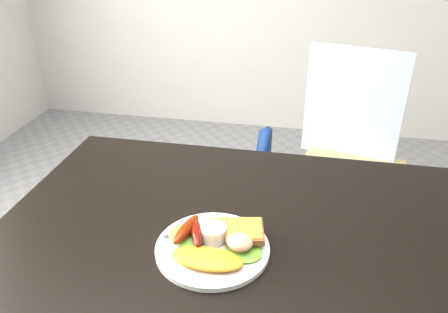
{
  "coord_description": "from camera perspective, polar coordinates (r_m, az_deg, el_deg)",
  "views": [
    {
      "loc": [
        0.04,
        -0.71,
        1.33
      ],
      "look_at": [
        -0.11,
        0.07,
        0.9
      ],
      "focal_mm": 35.0,
      "sensor_mm": 36.0,
      "label": 1
    }
  ],
  "objects": [
    {
      "name": "toast_a",
      "position": [
        0.92,
        0.85,
        -9.41
      ],
      "size": [
        0.07,
        0.07,
        0.01
      ],
      "primitive_type": "cube",
      "rotation": [
        0.0,
        0.0,
        0.09
      ],
      "color": "brown",
      "rests_on": "plate"
    },
    {
      "name": "fork",
      "position": [
        0.89,
        -3.5,
        -11.55
      ],
      "size": [
        0.15,
        0.04,
        0.0
      ],
      "primitive_type": "cube",
      "rotation": [
        0.0,
        0.0,
        -0.21
      ],
      "color": "#ADAFB7",
      "rests_on": "plate"
    },
    {
      "name": "sausage_b",
      "position": [
        0.89,
        -3.62,
        -9.86
      ],
      "size": [
        0.05,
        0.09,
        0.02
      ],
      "primitive_type": "ellipsoid",
      "rotation": [
        0.0,
        0.0,
        0.32
      ],
      "color": "#5F1608",
      "rests_on": "lettuce_left"
    },
    {
      "name": "sausage_a",
      "position": [
        0.9,
        -4.92,
        -9.43
      ],
      "size": [
        0.05,
        0.1,
        0.02
      ],
      "primitive_type": "ellipsoid",
      "rotation": [
        0.0,
        0.0,
        -0.22
      ],
      "color": "#701701",
      "rests_on": "lettuce_left"
    },
    {
      "name": "potato_salad",
      "position": [
        0.86,
        2.07,
        -11.13
      ],
      "size": [
        0.06,
        0.06,
        0.03
      ],
      "primitive_type": "ellipsoid",
      "rotation": [
        0.0,
        0.0,
        -0.24
      ],
      "color": "#CAB38B",
      "rests_on": "lettuce_right"
    },
    {
      "name": "person",
      "position": [
        1.46,
        -0.29,
        9.45
      ],
      "size": [
        0.7,
        0.56,
        1.72
      ],
      "primitive_type": "imported",
      "rotation": [
        0.0,
        0.0,
        2.88
      ],
      "color": "navy",
      "rests_on": "ground"
    },
    {
      "name": "toast_b",
      "position": [
        0.9,
        2.67,
        -9.73
      ],
      "size": [
        0.09,
        0.09,
        0.01
      ],
      "primitive_type": "cube",
      "rotation": [
        0.0,
        0.0,
        0.2
      ],
      "color": "#935532",
      "rests_on": "toast_a"
    },
    {
      "name": "dining_chair",
      "position": [
        1.78,
        15.88,
        -2.52
      ],
      "size": [
        0.48,
        0.48,
        0.05
      ],
      "primitive_type": "cube",
      "rotation": [
        0.0,
        0.0,
        -0.26
      ],
      "color": "tan",
      "rests_on": "ground"
    },
    {
      "name": "omelette",
      "position": [
        0.85,
        -2.22,
        -13.17
      ],
      "size": [
        0.14,
        0.07,
        0.02
      ],
      "primitive_type": "ellipsoid",
      "rotation": [
        0.0,
        0.0,
        -0.04
      ],
      "color": "orange",
      "rests_on": "plate"
    },
    {
      "name": "dining_table",
      "position": [
        0.94,
        6.03,
        -12.04
      ],
      "size": [
        1.2,
        0.8,
        0.04
      ],
      "primitive_type": "cube",
      "color": "black",
      "rests_on": "ground"
    },
    {
      "name": "plate",
      "position": [
        0.89,
        -1.52,
        -11.9
      ],
      "size": [
        0.23,
        0.23,
        0.01
      ],
      "primitive_type": "cylinder",
      "color": "white",
      "rests_on": "dining_table"
    },
    {
      "name": "lettuce_right",
      "position": [
        0.87,
        2.61,
        -12.23
      ],
      "size": [
        0.09,
        0.09,
        0.01
      ],
      "primitive_type": "ellipsoid",
      "rotation": [
        0.0,
        0.0,
        -0.33
      ],
      "color": "#4A8B2A",
      "rests_on": "plate"
    },
    {
      "name": "lettuce_left",
      "position": [
        0.91,
        -4.72,
        -10.16
      ],
      "size": [
        0.11,
        0.1,
        0.01
      ],
      "primitive_type": "ellipsoid",
      "rotation": [
        0.0,
        0.0,
        -0.43
      ],
      "color": "#3C912D",
      "rests_on": "plate"
    },
    {
      "name": "ramekin",
      "position": [
        0.89,
        -1.35,
        -9.96
      ],
      "size": [
        0.05,
        0.05,
        0.03
      ],
      "primitive_type": "cylinder",
      "rotation": [
        0.0,
        0.0,
        -0.01
      ],
      "color": "white",
      "rests_on": "plate"
    }
  ]
}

